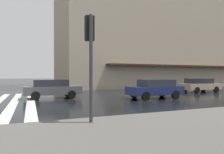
# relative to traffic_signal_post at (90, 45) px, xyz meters

# --- Properties ---
(ground_plane) EXTENTS (220.00, 220.00, 0.00)m
(ground_plane) POSITION_rel_traffic_signal_post_xyz_m (3.66, 3.10, -2.75)
(ground_plane) COLOR black
(haussmann_block_corner) EXTENTS (16.99, 29.02, 22.96)m
(haussmann_block_corner) POSITION_rel_traffic_signal_post_xyz_m (24.06, -16.66, 8.49)
(haussmann_block_corner) COLOR tan
(haussmann_block_corner) RESTS_ON ground_plane
(traffic_signal_post) EXTENTS (0.44, 0.30, 3.60)m
(traffic_signal_post) POSITION_rel_traffic_signal_post_xyz_m (0.00, 0.00, 0.00)
(traffic_signal_post) COLOR #333338
(traffic_signal_post) RESTS_ON sidewalk_pavement
(car_champagne) EXTENTS (1.85, 4.10, 1.41)m
(car_champagne) POSITION_rel_traffic_signal_post_xyz_m (9.16, -14.11, -1.99)
(car_champagne) COLOR tan
(car_champagne) RESTS_ON ground_plane
(car_navy) EXTENTS (1.85, 4.10, 1.41)m
(car_navy) POSITION_rel_traffic_signal_post_xyz_m (6.16, -6.73, -1.99)
(car_navy) COLOR navy
(car_navy) RESTS_ON ground_plane
(car_dark_grey) EXTENTS (1.85, 4.10, 1.41)m
(car_dark_grey) POSITION_rel_traffic_signal_post_xyz_m (9.16, 0.35, -1.99)
(car_dark_grey) COLOR #4C4C51
(car_dark_grey) RESTS_ON ground_plane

